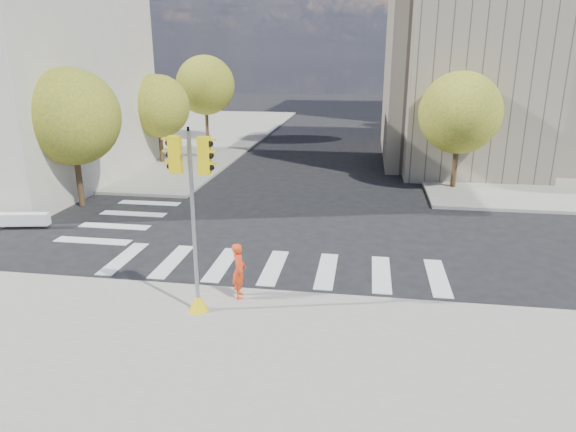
% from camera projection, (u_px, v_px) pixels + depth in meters
% --- Properties ---
extents(ground, '(160.00, 160.00, 0.00)m').
position_uv_depth(ground, '(286.00, 247.00, 19.25)').
color(ground, black).
rests_on(ground, ground).
extents(sidewalk_far_left, '(28.00, 40.00, 0.15)m').
position_uv_depth(sidewalk_far_left, '(114.00, 134.00, 46.66)').
color(sidewalk_far_left, gray).
rests_on(sidewalk_far_left, ground).
extents(civic_building, '(26.00, 16.00, 19.39)m').
position_uv_depth(civic_building, '(572.00, 49.00, 32.83)').
color(civic_building, gray).
rests_on(civic_building, ground).
extents(tree_lw_near, '(4.40, 4.40, 6.41)m').
position_uv_depth(tree_lw_near, '(71.00, 117.00, 23.29)').
color(tree_lw_near, '#382616').
rests_on(tree_lw_near, ground).
extents(tree_lw_mid, '(4.00, 4.00, 5.77)m').
position_uv_depth(tree_lw_mid, '(158.00, 106.00, 32.85)').
color(tree_lw_mid, '#382616').
rests_on(tree_lw_mid, ground).
extents(tree_lw_far, '(4.80, 4.80, 6.95)m').
position_uv_depth(tree_lw_far, '(205.00, 85.00, 42.05)').
color(tree_lw_far, '#382616').
rests_on(tree_lw_far, ground).
extents(tree_re_near, '(4.20, 4.20, 6.16)m').
position_uv_depth(tree_re_near, '(460.00, 113.00, 26.37)').
color(tree_re_near, '#382616').
rests_on(tree_re_near, ground).
extents(tree_re_mid, '(4.60, 4.60, 6.66)m').
position_uv_depth(tree_re_mid, '(434.00, 91.00, 37.60)').
color(tree_re_mid, '#382616').
rests_on(tree_re_mid, ground).
extents(tree_re_far, '(4.00, 4.00, 5.88)m').
position_uv_depth(tree_re_far, '(419.00, 88.00, 49.06)').
color(tree_re_far, '#382616').
rests_on(tree_re_far, ground).
extents(lamp_near, '(0.35, 0.18, 8.11)m').
position_uv_depth(lamp_near, '(458.00, 97.00, 29.91)').
color(lamp_near, black).
rests_on(lamp_near, sidewalk_far_right).
extents(lamp_far, '(0.35, 0.18, 8.11)m').
position_uv_depth(lamp_far, '(432.00, 84.00, 43.12)').
color(lamp_far, black).
rests_on(lamp_far, sidewalk_far_right).
extents(traffic_signal, '(1.06, 0.56, 5.04)m').
position_uv_depth(traffic_signal, '(194.00, 237.00, 13.50)').
color(traffic_signal, yellow).
rests_on(traffic_signal, sidewalk_near).
extents(photographer, '(0.52, 0.67, 1.65)m').
position_uv_depth(photographer, '(239.00, 271.00, 14.71)').
color(photographer, '#EA3E16').
rests_on(photographer, sidewalk_near).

